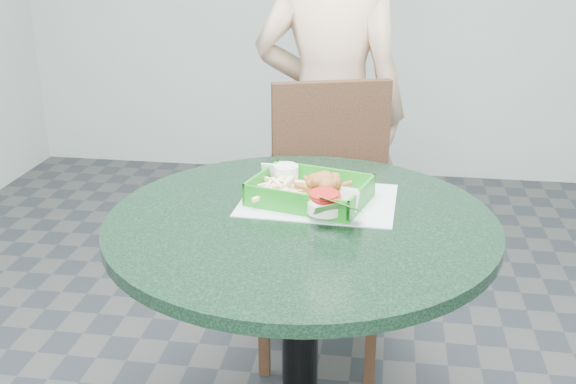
# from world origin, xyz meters

# --- Properties ---
(cafe_table) EXTENTS (0.93, 0.93, 0.75)m
(cafe_table) POSITION_xyz_m (0.00, 0.00, 0.58)
(cafe_table) COLOR black
(cafe_table) RESTS_ON floor
(dining_chair) EXTENTS (0.41, 0.41, 0.93)m
(dining_chair) POSITION_xyz_m (0.00, 0.68, 0.53)
(dining_chair) COLOR #34200F
(dining_chair) RESTS_ON floor
(diner_person) EXTENTS (0.59, 0.40, 1.58)m
(diner_person) POSITION_xyz_m (-0.02, 0.95, 0.79)
(diner_person) COLOR tan
(diner_person) RESTS_ON floor
(placemat) EXTENTS (0.39, 0.30, 0.00)m
(placemat) POSITION_xyz_m (0.03, 0.11, 0.75)
(placemat) COLOR #B0C5C4
(placemat) RESTS_ON cafe_table
(food_basket) EXTENTS (0.28, 0.20, 0.06)m
(food_basket) POSITION_xyz_m (0.01, 0.10, 0.77)
(food_basket) COLOR #1A841B
(food_basket) RESTS_ON placemat
(crab_sandwich) EXTENTS (0.12, 0.12, 0.07)m
(crab_sandwich) POSITION_xyz_m (0.04, 0.10, 0.80)
(crab_sandwich) COLOR gold
(crab_sandwich) RESTS_ON food_basket
(fries_pile) EXTENTS (0.12, 0.13, 0.05)m
(fries_pile) POSITION_xyz_m (-0.06, 0.07, 0.79)
(fries_pile) COLOR beige
(fries_pile) RESTS_ON food_basket
(sauce_ramekin) EXTENTS (0.06, 0.06, 0.04)m
(sauce_ramekin) POSITION_xyz_m (-0.08, 0.15, 0.80)
(sauce_ramekin) COLOR white
(sauce_ramekin) RESTS_ON food_basket
(garnish_cup) EXTENTS (0.12, 0.12, 0.05)m
(garnish_cup) POSITION_xyz_m (0.09, 0.01, 0.79)
(garnish_cup) COLOR silver
(garnish_cup) RESTS_ON food_basket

